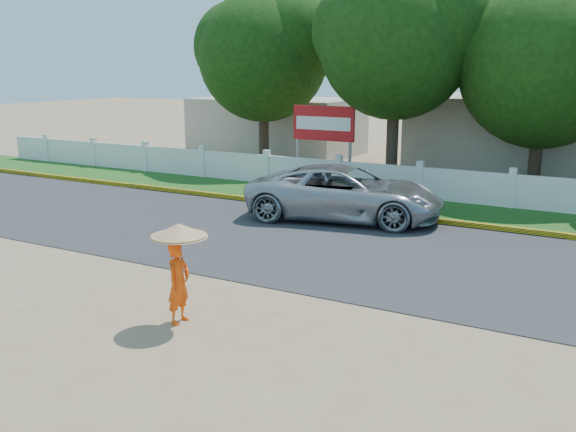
{
  "coord_description": "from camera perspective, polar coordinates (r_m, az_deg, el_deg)",
  "views": [
    {
      "loc": [
        6.41,
        -9.61,
        4.42
      ],
      "look_at": [
        0.0,
        2.0,
        1.3
      ],
      "focal_mm": 40.0,
      "sensor_mm": 36.0,
      "label": 1
    }
  ],
  "objects": [
    {
      "name": "building_far",
      "position": [
        33.12,
        -0.95,
        7.99
      ],
      "size": [
        8.0,
        5.0,
        2.8
      ],
      "primitive_type": "cube",
      "color": "#B7AD99",
      "rests_on": "ground"
    },
    {
      "name": "ground",
      "position": [
        12.37,
        -4.52,
        -7.74
      ],
      "size": [
        120.0,
        120.0,
        0.0
      ],
      "primitive_type": "plane",
      "color": "#9E8460",
      "rests_on": "ground"
    },
    {
      "name": "fence",
      "position": [
        22.12,
        11.6,
        2.88
      ],
      "size": [
        40.0,
        0.1,
        1.1
      ],
      "primitive_type": "cube",
      "color": "silver",
      "rests_on": "ground"
    },
    {
      "name": "grass_verge",
      "position": [
        20.86,
        10.33,
        0.83
      ],
      "size": [
        60.0,
        3.5,
        0.03
      ],
      "primitive_type": "cube",
      "color": "#2D601E",
      "rests_on": "ground"
    },
    {
      "name": "monk_with_parasol",
      "position": [
        11.23,
        -9.69,
        -3.75
      ],
      "size": [
        0.99,
        0.99,
        1.8
      ],
      "color": "#FF500D",
      "rests_on": "ground"
    },
    {
      "name": "tree_row",
      "position": [
        23.63,
        24.01,
        13.71
      ],
      "size": [
        30.34,
        7.55,
        8.74
      ],
      "color": "#473828",
      "rests_on": "ground"
    },
    {
      "name": "building_near",
      "position": [
        27.96,
        21.88,
        6.5
      ],
      "size": [
        10.0,
        6.0,
        3.2
      ],
      "primitive_type": "cube",
      "color": "#B7AD99",
      "rests_on": "ground"
    },
    {
      "name": "billboard",
      "position": [
        24.43,
        3.18,
        7.86
      ],
      "size": [
        2.5,
        0.13,
        2.95
      ],
      "color": "gray",
      "rests_on": "ground"
    },
    {
      "name": "vehicle",
      "position": [
        18.8,
        5.09,
        2.04
      ],
      "size": [
        6.07,
        3.68,
        1.58
      ],
      "primitive_type": "imported",
      "rotation": [
        0.0,
        0.0,
        1.77
      ],
      "color": "#A6AAAE",
      "rests_on": "ground"
    },
    {
      "name": "road",
      "position": [
        16.11,
        4.3,
        -2.69
      ],
      "size": [
        60.0,
        7.0,
        0.02
      ],
      "primitive_type": "cube",
      "color": "#38383A",
      "rests_on": "ground"
    },
    {
      "name": "curb",
      "position": [
        19.28,
        8.72,
        0.07
      ],
      "size": [
        40.0,
        0.18,
        0.16
      ],
      "primitive_type": "cube",
      "color": "yellow",
      "rests_on": "ground"
    }
  ]
}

